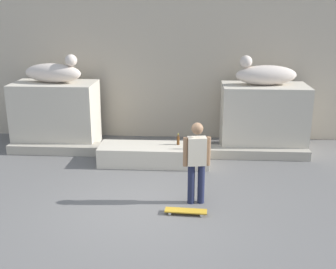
# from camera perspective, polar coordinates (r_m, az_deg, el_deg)

# --- Properties ---
(ground_plane) EXTENTS (40.00, 40.00, 0.00)m
(ground_plane) POSITION_cam_1_polar(r_m,az_deg,el_deg) (8.47, -3.41, -9.60)
(ground_plane) COLOR #605E5B
(facade_wall) EXTENTS (11.15, 0.60, 5.16)m
(facade_wall) POSITION_cam_1_polar(r_m,az_deg,el_deg) (12.50, -0.87, 11.51)
(facade_wall) COLOR #BCAD96
(facade_wall) RESTS_ON ground_plane
(pedestal_left) EXTENTS (2.24, 1.26, 1.79)m
(pedestal_left) POSITION_cam_1_polar(r_m,az_deg,el_deg) (12.09, -14.91, 2.63)
(pedestal_left) COLOR beige
(pedestal_left) RESTS_ON ground_plane
(pedestal_right) EXTENTS (2.24, 1.26, 1.79)m
(pedestal_right) POSITION_cam_1_polar(r_m,az_deg,el_deg) (11.63, 12.79, 2.21)
(pedestal_right) COLOR beige
(pedestal_right) RESTS_ON ground_plane
(statue_reclining_left) EXTENTS (1.67, 0.80, 0.78)m
(statue_reclining_left) POSITION_cam_1_polar(r_m,az_deg,el_deg) (11.85, -15.19, 8.15)
(statue_reclining_left) COLOR beige
(statue_reclining_left) RESTS_ON pedestal_left
(statue_reclining_right) EXTENTS (1.65, 0.71, 0.78)m
(statue_reclining_right) POSITION_cam_1_polar(r_m,az_deg,el_deg) (11.38, 13.00, 7.96)
(statue_reclining_right) COLOR beige
(statue_reclining_right) RESTS_ON pedestal_right
(ledge_block) EXTENTS (2.71, 0.88, 0.48)m
(ledge_block) POSITION_cam_1_polar(r_m,az_deg,el_deg) (10.48, -1.92, -2.77)
(ledge_block) COLOR beige
(ledge_block) RESTS_ON ground_plane
(skater) EXTENTS (0.53, 0.25, 1.67)m
(skater) POSITION_cam_1_polar(r_m,az_deg,el_deg) (8.22, 3.91, -3.43)
(skater) COLOR #1E233F
(skater) RESTS_ON ground_plane
(skateboard) EXTENTS (0.81, 0.25, 0.08)m
(skateboard) POSITION_cam_1_polar(r_m,az_deg,el_deg) (8.12, 2.44, -10.32)
(skateboard) COLOR gold
(skateboard) RESTS_ON ground_plane
(bottle_brown) EXTENTS (0.07, 0.07, 0.28)m
(bottle_brown) POSITION_cam_1_polar(r_m,az_deg,el_deg) (10.45, 1.39, -0.78)
(bottle_brown) COLOR #593314
(bottle_brown) RESTS_ON ledge_block
(bottle_red) EXTENTS (0.07, 0.07, 0.29)m
(bottle_red) POSITION_cam_1_polar(r_m,az_deg,el_deg) (10.14, 2.87, -1.34)
(bottle_red) COLOR red
(bottle_red) RESTS_ON ledge_block
(stair_step) EXTENTS (7.93, 0.50, 0.25)m
(stair_step) POSITION_cam_1_polar(r_m,az_deg,el_deg) (11.12, -1.60, -2.20)
(stair_step) COLOR #A9A08F
(stair_step) RESTS_ON ground_plane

